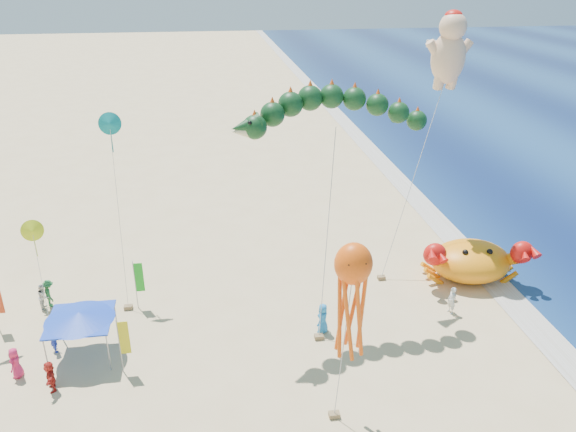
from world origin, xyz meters
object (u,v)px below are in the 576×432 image
(crab_inflatable, at_px, (471,260))
(canopy_blue, at_px, (79,316))
(dragon_kite, at_px, (333,117))
(cherub_kite, at_px, (449,49))
(octopus_kite, at_px, (352,292))

(crab_inflatable, height_order, canopy_blue, crab_inflatable)
(dragon_kite, bearing_deg, canopy_blue, -169.70)
(crab_inflatable, distance_m, cherub_kite, 13.64)
(dragon_kite, xyz_separation_m, cherub_kite, (8.76, 6.24, 2.50))
(dragon_kite, bearing_deg, crab_inflatable, 11.66)
(dragon_kite, height_order, canopy_blue, dragon_kite)
(crab_inflatable, bearing_deg, octopus_kite, -135.46)
(cherub_kite, height_order, octopus_kite, cherub_kite)
(dragon_kite, bearing_deg, octopus_kite, -96.58)
(cherub_kite, distance_m, octopus_kite, 19.55)
(canopy_blue, bearing_deg, cherub_kite, 21.25)
(octopus_kite, distance_m, canopy_blue, 14.81)
(crab_inflatable, xyz_separation_m, cherub_kite, (-1.34, 4.16, 12.92))
(octopus_kite, bearing_deg, cherub_kite, 57.07)
(crab_inflatable, relative_size, canopy_blue, 1.99)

